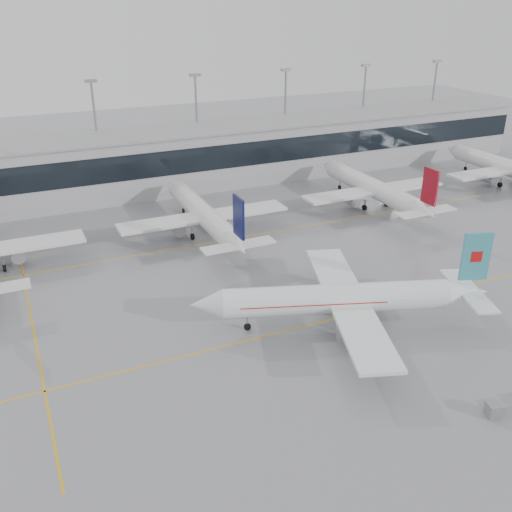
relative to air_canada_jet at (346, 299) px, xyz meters
name	(u,v)px	position (x,y,z in m)	size (l,w,h in m)	color
ground	(296,329)	(-6.00, 1.76, -3.82)	(320.00, 320.00, 0.00)	gray
taxi_line_main	(296,329)	(-6.00, 1.76, -3.81)	(120.00, 0.25, 0.01)	#E4A10E
taxi_line_north	(212,242)	(-6.00, 31.76, -3.81)	(120.00, 0.25, 0.01)	#E4A10E
taxi_line_cross	(32,323)	(-36.00, 16.76, -3.81)	(0.25, 60.00, 0.01)	#E4A10E
terminal	(158,161)	(-6.00, 63.76, 2.18)	(180.00, 15.00, 12.00)	#A1A1A5
terminal_glass	(168,163)	(-6.00, 56.21, 3.68)	(180.00, 0.20, 5.00)	black
terminal_roof	(156,132)	(-6.00, 63.76, 8.38)	(182.00, 16.00, 0.40)	gray
light_masts	(148,121)	(-6.00, 69.76, 9.53)	(156.40, 1.00, 22.60)	gray
air_canada_jet	(346,299)	(0.00, 0.00, 0.00)	(36.91, 30.31, 11.99)	white
parked_jet_c	(204,215)	(-6.00, 35.45, -0.11)	(29.64, 36.96, 11.72)	white
parked_jet_d	(374,188)	(29.00, 35.45, -0.11)	(29.64, 36.96, 11.72)	white
parked_jet_e	(507,168)	(64.00, 35.45, -0.11)	(29.64, 36.96, 11.72)	white
gse_unit	(494,410)	(4.25, -20.72, -3.10)	(1.43, 1.33, 1.43)	slate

